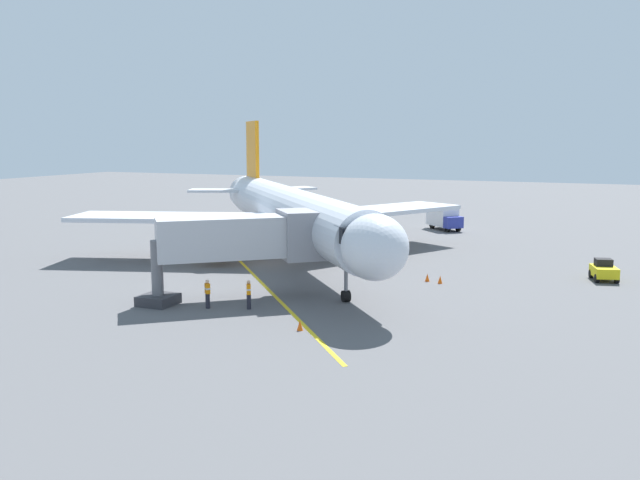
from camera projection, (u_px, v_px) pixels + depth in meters
The scene contains 11 objects.
ground_plane at pixel (274, 263), 53.56m from camera, with size 220.00×220.00×0.00m, color #565659.
apron_lead_in_line at pixel (256, 277), 48.30m from camera, with size 0.24×40.00×0.01m, color yellow.
airplane at pixel (290, 212), 53.43m from camera, with size 32.12×33.81×11.50m.
jet_bridge at pixel (250, 239), 41.26m from camera, with size 10.03×8.86×5.40m.
ground_crew_marshaller at pixel (208, 293), 39.29m from camera, with size 0.46×0.45×1.71m.
ground_crew_wing_walker at pixel (249, 294), 39.09m from camera, with size 0.41×0.47×1.71m.
box_truck_near_nose at pixel (444, 217), 72.72m from camera, with size 4.58×4.68×2.62m.
tug_portside at pixel (604, 271), 46.96m from camera, with size 2.05×2.60×1.50m.
safety_cone_nose_left at pixel (440, 280), 46.04m from camera, with size 0.32×0.32×0.55m, color #F2590F.
safety_cone_nose_right at pixel (300, 325), 34.83m from camera, with size 0.32×0.32×0.55m, color #F2590F.
safety_cone_wing_port at pixel (427, 277), 46.72m from camera, with size 0.32×0.32×0.55m, color #F2590F.
Camera 1 is at (-23.88, 47.08, 9.90)m, focal length 37.79 mm.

